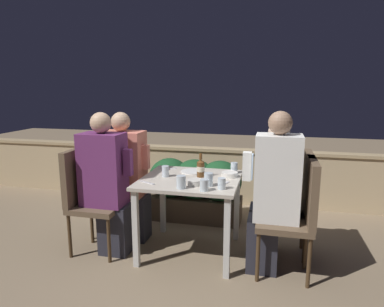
{
  "coord_description": "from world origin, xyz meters",
  "views": [
    {
      "loc": [
        0.72,
        -2.96,
        1.57
      ],
      "look_at": [
        0.0,
        0.06,
        0.95
      ],
      "focal_mm": 32.0,
      "sensor_mm": 36.0,
      "label": 1
    }
  ],
  "objects_px": {
    "person_white_polo": "(273,193)",
    "chair_right_near": "(299,208)",
    "beer_bottle": "(201,168)",
    "potted_plant": "(116,176)",
    "person_purple_stripe": "(107,184)",
    "chair_left_near": "(87,191)",
    "person_blue_shirt": "(272,190)",
    "chair_right_far": "(296,197)",
    "chair_left_far": "(107,183)",
    "person_coral_top": "(126,177)"
  },
  "relations": [
    {
      "from": "person_purple_stripe",
      "to": "person_white_polo",
      "type": "relative_size",
      "value": 0.97
    },
    {
      "from": "chair_left_far",
      "to": "person_coral_top",
      "type": "distance_m",
      "value": 0.22
    },
    {
      "from": "person_white_polo",
      "to": "chair_right_near",
      "type": "bearing_deg",
      "value": -0.0
    },
    {
      "from": "chair_right_near",
      "to": "person_blue_shirt",
      "type": "bearing_deg",
      "value": 126.29
    },
    {
      "from": "person_white_polo",
      "to": "potted_plant",
      "type": "xyz_separation_m",
      "value": [
        -1.89,
        0.98,
        -0.23
      ]
    },
    {
      "from": "beer_bottle",
      "to": "chair_right_far",
      "type": "bearing_deg",
      "value": 3.36
    },
    {
      "from": "person_purple_stripe",
      "to": "chair_right_far",
      "type": "bearing_deg",
      "value": 9.67
    },
    {
      "from": "chair_left_near",
      "to": "person_purple_stripe",
      "type": "relative_size",
      "value": 0.74
    },
    {
      "from": "chair_left_far",
      "to": "person_white_polo",
      "type": "bearing_deg",
      "value": -10.91
    },
    {
      "from": "beer_bottle",
      "to": "potted_plant",
      "type": "relative_size",
      "value": 0.3
    },
    {
      "from": "person_blue_shirt",
      "to": "potted_plant",
      "type": "xyz_separation_m",
      "value": [
        -1.89,
        0.69,
        -0.17
      ]
    },
    {
      "from": "chair_left_near",
      "to": "beer_bottle",
      "type": "bearing_deg",
      "value": 12.9
    },
    {
      "from": "chair_left_far",
      "to": "person_blue_shirt",
      "type": "relative_size",
      "value": 0.79
    },
    {
      "from": "chair_left_near",
      "to": "chair_left_far",
      "type": "xyz_separation_m",
      "value": [
        0.04,
        0.32,
        0.0
      ]
    },
    {
      "from": "chair_right_far",
      "to": "person_white_polo",
      "type": "bearing_deg",
      "value": -125.46
    },
    {
      "from": "chair_left_near",
      "to": "person_white_polo",
      "type": "relative_size",
      "value": 0.72
    },
    {
      "from": "person_purple_stripe",
      "to": "chair_left_near",
      "type": "bearing_deg",
      "value": 180.0
    },
    {
      "from": "chair_right_far",
      "to": "chair_left_far",
      "type": "bearing_deg",
      "value": 179.07
    },
    {
      "from": "person_white_polo",
      "to": "person_blue_shirt",
      "type": "relative_size",
      "value": 1.09
    },
    {
      "from": "chair_right_near",
      "to": "potted_plant",
      "type": "distance_m",
      "value": 2.32
    },
    {
      "from": "chair_left_near",
      "to": "chair_right_near",
      "type": "xyz_separation_m",
      "value": [
        1.92,
        -0.0,
        0.0
      ]
    },
    {
      "from": "chair_left_far",
      "to": "chair_right_near",
      "type": "distance_m",
      "value": 1.9
    },
    {
      "from": "person_purple_stripe",
      "to": "chair_left_far",
      "type": "distance_m",
      "value": 0.37
    },
    {
      "from": "person_blue_shirt",
      "to": "potted_plant",
      "type": "relative_size",
      "value": 1.65
    },
    {
      "from": "person_coral_top",
      "to": "person_white_polo",
      "type": "bearing_deg",
      "value": -12.44
    },
    {
      "from": "person_white_polo",
      "to": "chair_right_far",
      "type": "height_order",
      "value": "person_white_polo"
    },
    {
      "from": "person_purple_stripe",
      "to": "chair_right_near",
      "type": "height_order",
      "value": "person_purple_stripe"
    },
    {
      "from": "chair_left_far",
      "to": "chair_right_near",
      "type": "relative_size",
      "value": 1.0
    },
    {
      "from": "chair_left_far",
      "to": "person_coral_top",
      "type": "bearing_deg",
      "value": 0.0
    },
    {
      "from": "person_white_polo",
      "to": "potted_plant",
      "type": "relative_size",
      "value": 1.8
    },
    {
      "from": "person_purple_stripe",
      "to": "chair_left_far",
      "type": "height_order",
      "value": "person_purple_stripe"
    },
    {
      "from": "potted_plant",
      "to": "person_white_polo",
      "type": "bearing_deg",
      "value": -27.38
    },
    {
      "from": "chair_right_far",
      "to": "potted_plant",
      "type": "xyz_separation_m",
      "value": [
        -2.1,
        0.69,
        -0.11
      ]
    },
    {
      "from": "person_coral_top",
      "to": "chair_right_near",
      "type": "relative_size",
      "value": 1.33
    },
    {
      "from": "chair_right_far",
      "to": "person_blue_shirt",
      "type": "bearing_deg",
      "value": 180.0
    },
    {
      "from": "chair_left_near",
      "to": "potted_plant",
      "type": "relative_size",
      "value": 1.3
    },
    {
      "from": "person_white_polo",
      "to": "person_blue_shirt",
      "type": "height_order",
      "value": "person_white_polo"
    },
    {
      "from": "person_blue_shirt",
      "to": "person_purple_stripe",
      "type": "bearing_deg",
      "value": -168.99
    },
    {
      "from": "chair_right_far",
      "to": "potted_plant",
      "type": "bearing_deg",
      "value": 161.85
    },
    {
      "from": "person_blue_shirt",
      "to": "beer_bottle",
      "type": "height_order",
      "value": "person_blue_shirt"
    },
    {
      "from": "chair_left_near",
      "to": "potted_plant",
      "type": "xyz_separation_m",
      "value": [
        -0.18,
        0.98,
        -0.11
      ]
    },
    {
      "from": "person_blue_shirt",
      "to": "person_white_polo",
      "type": "bearing_deg",
      "value": -89.02
    },
    {
      "from": "person_coral_top",
      "to": "chair_left_far",
      "type": "bearing_deg",
      "value": -180.0
    },
    {
      "from": "chair_left_near",
      "to": "chair_left_far",
      "type": "relative_size",
      "value": 1.0
    },
    {
      "from": "chair_right_far",
      "to": "chair_left_near",
      "type": "bearing_deg",
      "value": -171.37
    },
    {
      "from": "person_purple_stripe",
      "to": "potted_plant",
      "type": "xyz_separation_m",
      "value": [
        -0.39,
        0.98,
        -0.21
      ]
    },
    {
      "from": "beer_bottle",
      "to": "potted_plant",
      "type": "bearing_deg",
      "value": 148.94
    },
    {
      "from": "potted_plant",
      "to": "person_coral_top",
      "type": "bearing_deg",
      "value": -56.65
    },
    {
      "from": "person_coral_top",
      "to": "person_blue_shirt",
      "type": "height_order",
      "value": "person_coral_top"
    },
    {
      "from": "person_purple_stripe",
      "to": "chair_left_far",
      "type": "bearing_deg",
      "value": 117.58
    }
  ]
}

